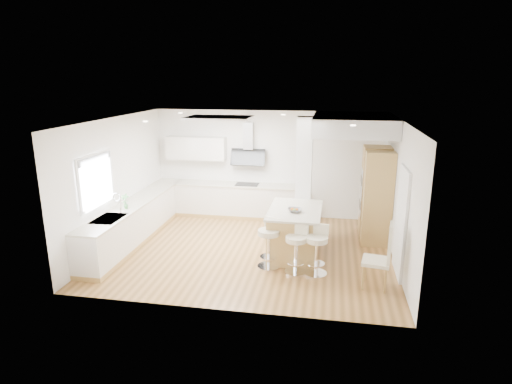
% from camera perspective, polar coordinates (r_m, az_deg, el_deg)
% --- Properties ---
extents(ground, '(6.00, 6.00, 0.00)m').
position_cam_1_polar(ground, '(9.36, -0.75, -7.73)').
color(ground, '#A6743D').
rests_on(ground, ground).
extents(ceiling, '(6.00, 5.00, 0.02)m').
position_cam_1_polar(ceiling, '(9.36, -0.75, -7.73)').
color(ceiling, silver).
rests_on(ceiling, ground).
extents(wall_back, '(6.00, 0.04, 2.80)m').
position_cam_1_polar(wall_back, '(11.31, 1.59, 3.74)').
color(wall_back, white).
rests_on(wall_back, ground).
extents(wall_left, '(0.04, 5.00, 2.80)m').
position_cam_1_polar(wall_left, '(9.91, -18.09, 1.32)').
color(wall_left, white).
rests_on(wall_left, ground).
extents(wall_right, '(0.04, 5.00, 2.80)m').
position_cam_1_polar(wall_right, '(8.87, 18.62, -0.30)').
color(wall_right, white).
rests_on(wall_right, ground).
extents(skylight, '(4.10, 2.10, 0.06)m').
position_cam_1_polar(skylight, '(9.43, -4.92, 9.80)').
color(skylight, white).
rests_on(skylight, ground).
extents(window_left, '(0.06, 1.28, 1.07)m').
position_cam_1_polar(window_left, '(9.06, -20.62, 1.75)').
color(window_left, white).
rests_on(window_left, ground).
extents(doorway_right, '(0.05, 1.00, 2.10)m').
position_cam_1_polar(doorway_right, '(8.41, 18.79, -3.99)').
color(doorway_right, '#4B423B').
rests_on(doorway_right, ground).
extents(counter_left, '(0.63, 4.50, 1.35)m').
position_cam_1_polar(counter_left, '(10.22, -15.58, -3.56)').
color(counter_left, tan).
rests_on(counter_left, ground).
extents(counter_back, '(3.62, 0.63, 2.50)m').
position_cam_1_polar(counter_back, '(11.38, -3.20, 0.14)').
color(counter_back, tan).
rests_on(counter_back, ground).
extents(pillar, '(0.35, 0.35, 2.80)m').
position_cam_1_polar(pillar, '(9.70, 6.38, 1.71)').
color(pillar, white).
rests_on(pillar, ground).
extents(soffit, '(1.78, 2.20, 0.40)m').
position_cam_1_polar(soffit, '(9.94, 12.88, 8.77)').
color(soffit, silver).
rests_on(soffit, ground).
extents(oven_column, '(0.63, 1.21, 2.10)m').
position_cam_1_polar(oven_column, '(10.10, 15.68, -0.29)').
color(oven_column, tan).
rests_on(oven_column, ground).
extents(peninsula, '(1.09, 1.63, 1.06)m').
position_cam_1_polar(peninsula, '(9.05, 5.18, -5.25)').
color(peninsula, tan).
rests_on(peninsula, ground).
extents(bar_stool_a, '(0.59, 0.59, 0.99)m').
position_cam_1_polar(bar_stool_a, '(8.38, 1.78, -6.48)').
color(bar_stool_a, white).
rests_on(bar_stool_a, ground).
extents(bar_stool_b, '(0.53, 0.53, 0.94)m').
position_cam_1_polar(bar_stool_b, '(8.20, 5.40, -7.27)').
color(bar_stool_b, white).
rests_on(bar_stool_b, ground).
extents(bar_stool_c, '(0.50, 0.50, 0.97)m').
position_cam_1_polar(bar_stool_c, '(8.17, 8.10, -7.30)').
color(bar_stool_c, white).
rests_on(bar_stool_c, ground).
extents(dining_chair, '(0.54, 0.54, 1.21)m').
position_cam_1_polar(dining_chair, '(7.86, 16.56, -7.93)').
color(dining_chair, beige).
rests_on(dining_chair, ground).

